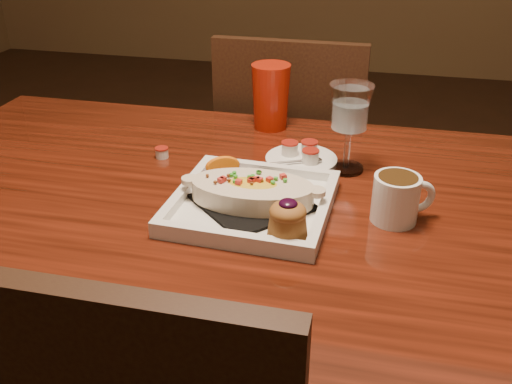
% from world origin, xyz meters
% --- Properties ---
extents(table, '(1.50, 0.90, 0.75)m').
position_xyz_m(table, '(0.00, 0.00, 0.65)').
color(table, maroon).
rests_on(table, floor).
extents(chair_far, '(0.42, 0.42, 0.93)m').
position_xyz_m(chair_far, '(-0.00, 0.63, 0.51)').
color(chair_far, black).
rests_on(chair_far, floor).
extents(plate, '(0.29, 0.29, 0.08)m').
position_xyz_m(plate, '(0.04, -0.03, 0.78)').
color(plate, white).
rests_on(plate, table).
extents(coffee_mug, '(0.11, 0.08, 0.09)m').
position_xyz_m(coffee_mug, '(0.28, -0.00, 0.80)').
color(coffee_mug, white).
rests_on(coffee_mug, table).
extents(goblet, '(0.09, 0.09, 0.18)m').
position_xyz_m(goblet, '(0.18, 0.18, 0.88)').
color(goblet, silver).
rests_on(goblet, table).
extents(saucer, '(0.15, 0.15, 0.10)m').
position_xyz_m(saucer, '(0.09, 0.19, 0.76)').
color(saucer, white).
rests_on(saucer, table).
extents(creamer_loose, '(0.03, 0.03, 0.02)m').
position_xyz_m(creamer_loose, '(-0.21, 0.15, 0.76)').
color(creamer_loose, silver).
rests_on(creamer_loose, table).
extents(red_tumbler, '(0.09, 0.09, 0.15)m').
position_xyz_m(red_tumbler, '(-0.02, 0.38, 0.83)').
color(red_tumbler, '#AC1E0C').
rests_on(red_tumbler, table).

